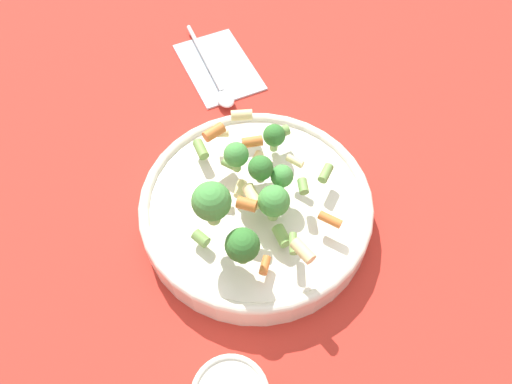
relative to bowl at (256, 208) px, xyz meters
The scene contains 5 objects.
ground_plane 0.02m from the bowl, ahead, with size 3.00×3.00×0.00m, color #B72D23.
bowl is the anchor object (origin of this frame).
pasta_salad 0.07m from the bowl, 140.79° to the left, with size 0.24×0.19×0.09m.
napkin 0.29m from the bowl, ahead, with size 0.17×0.12×0.01m.
spoon 0.25m from the bowl, ahead, with size 0.20×0.04×0.01m.
Camera 1 is at (-0.32, 0.09, 0.56)m, focal length 35.00 mm.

